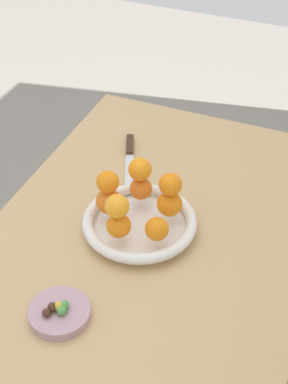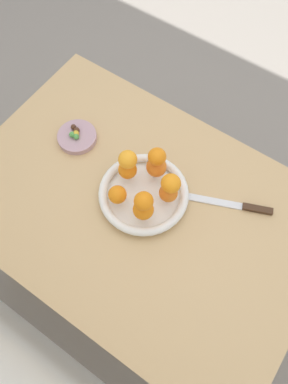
% 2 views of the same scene
% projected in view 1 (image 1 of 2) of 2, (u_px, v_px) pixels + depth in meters
% --- Properties ---
extents(dining_table, '(1.10, 0.76, 0.74)m').
position_uv_depth(dining_table, '(152.00, 259.00, 1.45)').
color(dining_table, tan).
rests_on(dining_table, ground_plane).
extents(fruit_bowl, '(0.27, 0.27, 0.04)m').
position_uv_depth(fruit_bowl, '(139.00, 224.00, 1.39)').
color(fruit_bowl, white).
rests_on(fruit_bowl, dining_table).
extents(candy_dish, '(0.13, 0.13, 0.02)m').
position_uv_depth(candy_dish, '(60.00, 313.00, 1.20)').
color(candy_dish, '#B28C99').
rests_on(candy_dish, dining_table).
extents(orange_0, '(0.06, 0.06, 0.06)m').
position_uv_depth(orange_0, '(141.00, 189.00, 1.42)').
color(orange_0, orange).
rests_on(orange_0, fruit_bowl).
extents(orange_1, '(0.06, 0.06, 0.06)m').
position_uv_depth(orange_1, '(109.00, 201.00, 1.38)').
color(orange_1, orange).
rests_on(orange_1, fruit_bowl).
extents(orange_2, '(0.06, 0.06, 0.06)m').
position_uv_depth(orange_2, '(119.00, 226.00, 1.32)').
color(orange_2, orange).
rests_on(orange_2, fruit_bowl).
extents(orange_3, '(0.05, 0.05, 0.05)m').
position_uv_depth(orange_3, '(157.00, 229.00, 1.31)').
color(orange_3, orange).
rests_on(orange_3, fruit_bowl).
extents(orange_4, '(0.06, 0.06, 0.06)m').
position_uv_depth(orange_4, '(170.00, 204.00, 1.37)').
color(orange_4, orange).
rests_on(orange_4, fruit_bowl).
extents(orange_5, '(0.05, 0.05, 0.05)m').
position_uv_depth(orange_5, '(170.00, 184.00, 1.34)').
color(orange_5, orange).
rests_on(orange_5, orange_4).
extents(orange_6, '(0.06, 0.06, 0.06)m').
position_uv_depth(orange_6, '(117.00, 206.00, 1.28)').
color(orange_6, orange).
rests_on(orange_6, orange_2).
extents(orange_7, '(0.05, 0.05, 0.05)m').
position_uv_depth(orange_7, '(108.00, 182.00, 1.34)').
color(orange_7, orange).
rests_on(orange_7, orange_1).
extents(orange_8, '(0.06, 0.06, 0.06)m').
position_uv_depth(orange_8, '(140.00, 169.00, 1.39)').
color(orange_8, orange).
rests_on(orange_8, orange_0).
extents(candy_ball_0, '(0.02, 0.02, 0.02)m').
position_uv_depth(candy_ball_0, '(59.00, 306.00, 1.19)').
color(candy_ball_0, gold).
rests_on(candy_ball_0, candy_dish).
extents(candy_ball_1, '(0.02, 0.02, 0.02)m').
position_uv_depth(candy_ball_1, '(46.00, 313.00, 1.18)').
color(candy_ball_1, '#472819').
rests_on(candy_ball_1, candy_dish).
extents(candy_ball_2, '(0.02, 0.02, 0.02)m').
position_uv_depth(candy_ball_2, '(58.00, 307.00, 1.19)').
color(candy_ball_2, '#C6384C').
rests_on(candy_ball_2, candy_dish).
extents(candy_ball_3, '(0.02, 0.02, 0.02)m').
position_uv_depth(candy_ball_3, '(62.00, 311.00, 1.18)').
color(candy_ball_3, '#4C9947').
rests_on(candy_ball_3, candy_dish).
extents(candy_ball_4, '(0.02, 0.02, 0.02)m').
position_uv_depth(candy_ball_4, '(61.00, 307.00, 1.19)').
color(candy_ball_4, '#C6384C').
rests_on(candy_ball_4, candy_dish).
extents(candy_ball_5, '(0.02, 0.02, 0.02)m').
position_uv_depth(candy_ball_5, '(65.00, 305.00, 1.19)').
color(candy_ball_5, '#4C9947').
rests_on(candy_ball_5, candy_dish).
extents(candy_ball_6, '(0.02, 0.02, 0.02)m').
position_uv_depth(candy_ball_6, '(52.00, 307.00, 1.19)').
color(candy_ball_6, '#472819').
rests_on(candy_ball_6, candy_dish).
extents(knife, '(0.25, 0.12, 0.01)m').
position_uv_depth(knife, '(130.00, 158.00, 1.62)').
color(knife, '#3F2819').
rests_on(knife, dining_table).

